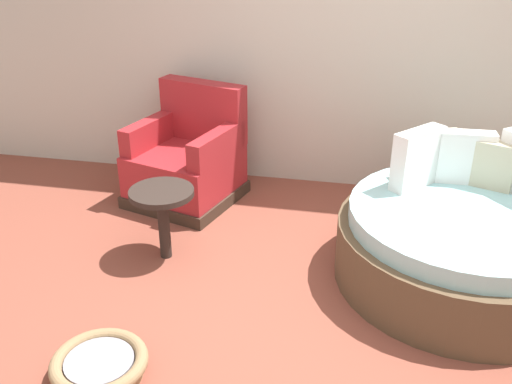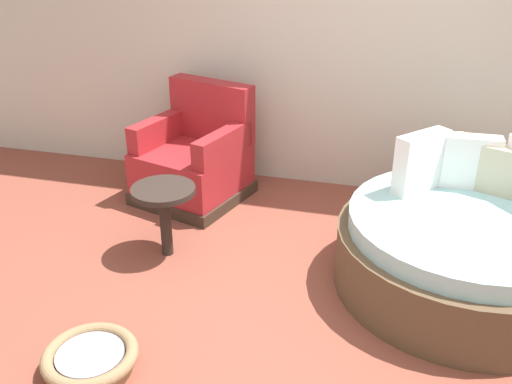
{
  "view_description": "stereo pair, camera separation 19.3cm",
  "coord_description": "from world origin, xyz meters",
  "px_view_note": "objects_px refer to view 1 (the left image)",
  "views": [
    {
      "loc": [
        0.25,
        -2.74,
        2.22
      ],
      "look_at": [
        -0.44,
        0.59,
        0.55
      ],
      "focal_mm": 40.71,
      "sensor_mm": 36.0,
      "label": 1
    },
    {
      "loc": [
        0.43,
        -2.7,
        2.22
      ],
      "look_at": [
        -0.44,
        0.59,
        0.55
      ],
      "focal_mm": 40.71,
      "sensor_mm": 36.0,
      "label": 2
    }
  ],
  "objects_px": {
    "red_armchair": "(188,161)",
    "pet_basket": "(100,366)",
    "round_daybed": "(464,241)",
    "side_table": "(162,202)"
  },
  "relations": [
    {
      "from": "red_armchair",
      "to": "side_table",
      "type": "bearing_deg",
      "value": -82.79
    },
    {
      "from": "red_armchair",
      "to": "pet_basket",
      "type": "relative_size",
      "value": 1.94
    },
    {
      "from": "round_daybed",
      "to": "pet_basket",
      "type": "relative_size",
      "value": 3.21
    },
    {
      "from": "pet_basket",
      "to": "side_table",
      "type": "height_order",
      "value": "side_table"
    },
    {
      "from": "pet_basket",
      "to": "side_table",
      "type": "xyz_separation_m",
      "value": [
        -0.06,
        1.19,
        0.35
      ]
    },
    {
      "from": "round_daybed",
      "to": "side_table",
      "type": "distance_m",
      "value": 2.01
    },
    {
      "from": "round_daybed",
      "to": "side_table",
      "type": "bearing_deg",
      "value": -175.81
    },
    {
      "from": "round_daybed",
      "to": "pet_basket",
      "type": "distance_m",
      "value": 2.36
    },
    {
      "from": "red_armchair",
      "to": "side_table",
      "type": "height_order",
      "value": "red_armchair"
    },
    {
      "from": "red_armchair",
      "to": "pet_basket",
      "type": "xyz_separation_m",
      "value": [
        0.18,
        -2.12,
        -0.26
      ]
    }
  ]
}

